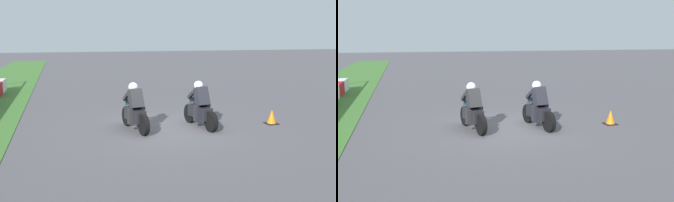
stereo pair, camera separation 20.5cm
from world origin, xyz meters
The scene contains 4 objects.
ground_plane centered at (0.00, 0.00, 0.00)m, with size 120.00×120.00×0.00m, color #524E53.
rider_lane_a centered at (-0.05, -1.08, 0.62)m, with size 2.04×0.59×1.51m.
rider_lane_b centered at (0.12, 1.04, 0.62)m, with size 2.03×0.62×1.51m.
traffic_cone centered at (-0.33, -3.57, 0.23)m, with size 0.40×0.40×0.49m.
Camera 1 is at (-11.22, 3.26, 2.95)m, focal length 39.99 mm.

